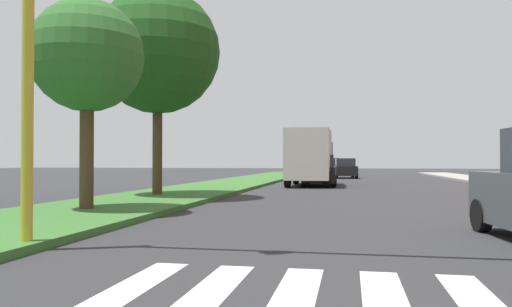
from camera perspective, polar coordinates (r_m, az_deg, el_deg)
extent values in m
plane|color=#2D2D30|center=(27.41, 12.50, -3.78)|extent=(140.00, 140.00, 0.00)
cube|color=silver|center=(5.93, -13.43, -14.38)|extent=(0.45, 2.20, 0.01)
cube|color=silver|center=(5.63, -4.75, -15.13)|extent=(0.45, 2.20, 0.01)
cube|color=silver|center=(5.46, 4.74, -15.57)|extent=(0.45, 2.20, 0.01)
cube|color=silver|center=(5.44, 14.56, -15.59)|extent=(0.45, 2.20, 0.01)
cube|color=silver|center=(5.57, 24.17, -15.20)|extent=(0.45, 2.20, 0.01)
cube|color=#386B2D|center=(26.29, -4.16, -3.76)|extent=(4.28, 64.00, 0.15)
cylinder|color=#4C3823|center=(13.67, -18.97, 0.53)|extent=(0.36, 0.36, 3.13)
sphere|color=#2D6628|center=(13.94, -18.92, 10.67)|extent=(2.96, 2.96, 2.96)
cylinder|color=#4C3823|center=(18.81, -11.32, 1.38)|extent=(0.36, 0.36, 3.96)
sphere|color=#1E4C19|center=(19.24, -11.29, 11.49)|extent=(4.67, 4.67, 4.67)
cylinder|color=gold|center=(8.66, -24.85, 10.93)|extent=(0.18, 0.18, 6.00)
cylinder|color=black|center=(10.74, 24.57, -6.52)|extent=(0.29, 0.66, 0.64)
cube|color=black|center=(28.20, 7.42, -2.42)|extent=(1.81, 4.38, 0.83)
cube|color=#2D333D|center=(27.97, 7.40, -0.88)|extent=(1.57, 1.98, 0.68)
cylinder|color=black|center=(29.97, 6.05, -2.94)|extent=(0.23, 0.64, 0.64)
cylinder|color=black|center=(29.91, 9.09, -2.94)|extent=(0.23, 0.64, 0.64)
cylinder|color=black|center=(26.53, 5.54, -3.20)|extent=(0.23, 0.64, 0.64)
cylinder|color=black|center=(26.46, 8.98, -3.20)|extent=(0.23, 0.64, 0.64)
cube|color=black|center=(41.40, 10.24, -1.97)|extent=(2.09, 4.20, 0.77)
cube|color=#2D333D|center=(41.19, 10.26, -1.00)|extent=(1.68, 1.96, 0.63)
cylinder|color=black|center=(42.92, 9.03, -2.31)|extent=(0.28, 0.66, 0.64)
cylinder|color=black|center=(43.05, 11.11, -2.31)|extent=(0.28, 0.66, 0.64)
cylinder|color=black|center=(39.77, 9.30, -2.43)|extent=(0.28, 0.66, 0.64)
cylinder|color=black|center=(39.90, 11.54, -2.42)|extent=(0.28, 0.66, 0.64)
cube|color=black|center=(53.76, 8.75, -1.69)|extent=(1.84, 4.27, 0.83)
cube|color=#2D333D|center=(53.55, 8.75, -0.88)|extent=(1.57, 1.94, 0.68)
cylinder|color=black|center=(55.44, 7.96, -2.00)|extent=(0.24, 0.65, 0.64)
cylinder|color=black|center=(55.43, 9.58, -1.99)|extent=(0.24, 0.65, 0.64)
cylinder|color=black|center=(52.12, 7.88, -2.07)|extent=(0.24, 0.65, 0.64)
cylinder|color=black|center=(52.11, 9.60, -2.06)|extent=(0.24, 0.65, 0.64)
cube|color=black|center=(30.18, 6.63, -0.78)|extent=(2.30, 2.00, 2.20)
cube|color=beige|center=(27.09, 6.14, -0.13)|extent=(2.30, 4.20, 2.70)
cylinder|color=black|center=(30.29, 4.65, -2.67)|extent=(0.30, 0.90, 0.90)
cylinder|color=black|center=(30.14, 8.62, -2.67)|extent=(0.30, 0.90, 0.90)
cylinder|color=black|center=(26.17, 3.66, -2.95)|extent=(0.30, 0.90, 0.90)
cylinder|color=black|center=(25.99, 8.27, -2.96)|extent=(0.30, 0.90, 0.90)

